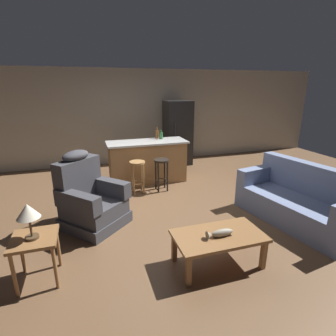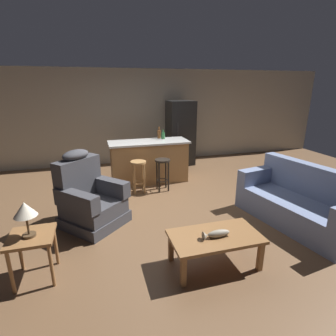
{
  "view_description": "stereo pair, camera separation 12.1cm",
  "coord_description": "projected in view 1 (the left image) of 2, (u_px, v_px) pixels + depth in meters",
  "views": [
    {
      "loc": [
        -1.3,
        -4.33,
        2.15
      ],
      "look_at": [
        0.04,
        -0.1,
        0.75
      ],
      "focal_mm": 28.0,
      "sensor_mm": 36.0,
      "label": 1
    },
    {
      "loc": [
        -1.18,
        -4.36,
        2.15
      ],
      "look_at": [
        0.04,
        -0.1,
        0.75
      ],
      "focal_mm": 28.0,
      "sensor_mm": 36.0,
      "label": 2
    }
  ],
  "objects": [
    {
      "name": "kitchen_island",
      "position": [
        147.0,
        161.0,
        6.04
      ],
      "size": [
        1.8,
        0.7,
        0.95
      ],
      "color": "#9E7042",
      "rests_on": "ground_plane"
    },
    {
      "name": "recliner_near_lamp",
      "position": [
        90.0,
        200.0,
        4.13
      ],
      "size": [
        1.19,
        1.19,
        1.2
      ],
      "rotation": [
        0.0,
        0.0,
        -0.83
      ],
      "color": "#3D3D42",
      "rests_on": "ground_plane"
    },
    {
      "name": "bottle_short_amber",
      "position": [
        161.0,
        135.0,
        6.14
      ],
      "size": [
        0.09,
        0.09,
        0.21
      ],
      "color": "#2D6B38",
      "rests_on": "kitchen_island"
    },
    {
      "name": "bottle_tall_green",
      "position": [
        157.0,
        134.0,
        6.19
      ],
      "size": [
        0.08,
        0.08,
        0.27
      ],
      "color": "brown",
      "rests_on": "kitchen_island"
    },
    {
      "name": "back_wall",
      "position": [
        132.0,
        117.0,
        7.4
      ],
      "size": [
        12.0,
        0.05,
        2.6
      ],
      "color": "#A89E89",
      "rests_on": "ground_plane"
    },
    {
      "name": "bar_stool_left",
      "position": [
        137.0,
        171.0,
        5.36
      ],
      "size": [
        0.32,
        0.32,
        0.68
      ],
      "color": "#A87A47",
      "rests_on": "ground_plane"
    },
    {
      "name": "bar_stool_right",
      "position": [
        161.0,
        169.0,
        5.51
      ],
      "size": [
        0.32,
        0.32,
        0.68
      ],
      "color": "black",
      "rests_on": "ground_plane"
    },
    {
      "name": "coffee_table",
      "position": [
        219.0,
        238.0,
        3.2
      ],
      "size": [
        1.1,
        0.6,
        0.42
      ],
      "color": "olive",
      "rests_on": "ground_plane"
    },
    {
      "name": "couch",
      "position": [
        299.0,
        202.0,
        4.27
      ],
      "size": [
        1.18,
        2.02,
        0.94
      ],
      "rotation": [
        0.0,
        0.0,
        3.33
      ],
      "color": "#707FA3",
      "rests_on": "ground_plane"
    },
    {
      "name": "refrigerator",
      "position": [
        178.0,
        133.0,
        7.34
      ],
      "size": [
        0.7,
        0.69,
        1.76
      ],
      "color": "black",
      "rests_on": "ground_plane"
    },
    {
      "name": "end_table",
      "position": [
        35.0,
        245.0,
        2.9
      ],
      "size": [
        0.48,
        0.48,
        0.56
      ],
      "color": "olive",
      "rests_on": "ground_plane"
    },
    {
      "name": "table_lamp",
      "position": [
        28.0,
        213.0,
        2.76
      ],
      "size": [
        0.24,
        0.24,
        0.41
      ],
      "color": "#4C3823",
      "rests_on": "end_table"
    },
    {
      "name": "ground_plane",
      "position": [
        164.0,
        204.0,
        4.95
      ],
      "size": [
        12.0,
        12.0,
        0.0
      ],
      "color": "brown"
    },
    {
      "name": "fish_figurine",
      "position": [
        220.0,
        233.0,
        3.13
      ],
      "size": [
        0.34,
        0.1,
        0.1
      ],
      "color": "#4C3823",
      "rests_on": "coffee_table"
    }
  ]
}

